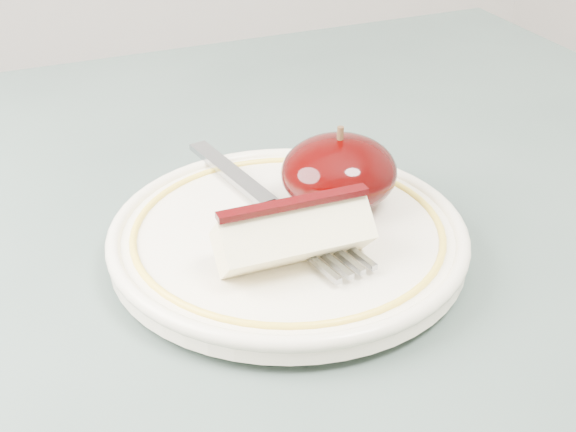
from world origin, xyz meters
name	(u,v)px	position (x,y,z in m)	size (l,w,h in m)	color
plate	(288,236)	(0.05, 0.06, 0.76)	(0.21, 0.21, 0.02)	#EFE6C8
apple_half	(339,172)	(0.09, 0.08, 0.79)	(0.07, 0.07, 0.05)	black
apple_wedge	(294,234)	(0.04, 0.03, 0.79)	(0.09, 0.04, 0.04)	#F8E9B7
fork	(271,205)	(0.05, 0.09, 0.77)	(0.05, 0.19, 0.00)	gray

